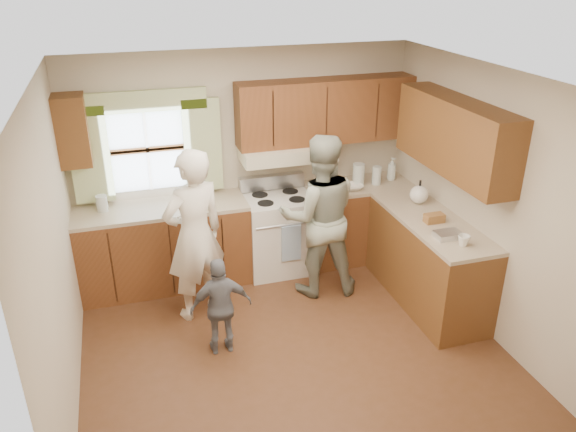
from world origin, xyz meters
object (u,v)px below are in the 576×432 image
object	(u,v)px
stove	(278,232)
woman_right	(319,216)
woman_left	(195,236)
child	(221,306)

from	to	relation	value
stove	woman_right	xyz separation A→B (m)	(0.28, -0.59, 0.42)
woman_left	stove	bearing A→B (deg)	-169.46
woman_left	child	size ratio (longest dim) A/B	1.84
stove	child	distance (m)	1.62
stove	woman_left	distance (m)	1.29
woman_right	stove	bearing A→B (deg)	-55.40
stove	child	bearing A→B (deg)	-124.71
woman_left	child	distance (m)	0.79
stove	child	size ratio (longest dim) A/B	1.12
child	woman_left	bearing A→B (deg)	-80.39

